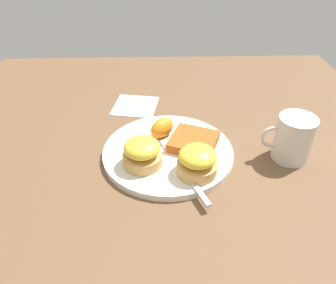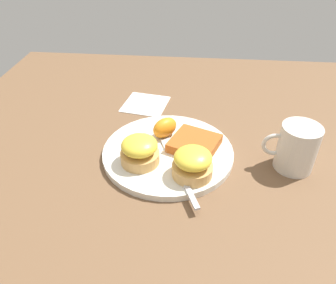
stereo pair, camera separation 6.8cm
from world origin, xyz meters
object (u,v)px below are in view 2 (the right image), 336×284
(hashbrown_patty, at_px, (195,143))
(orange_wedge, at_px, (165,128))
(sandwich_benedict_left, at_px, (140,151))
(fork, at_px, (176,165))
(cup, at_px, (296,148))
(sandwich_benedict_right, at_px, (193,163))

(hashbrown_patty, relative_size, orange_wedge, 1.56)
(sandwich_benedict_left, height_order, orange_wedge, sandwich_benedict_left)
(orange_wedge, height_order, fork, orange_wedge)
(sandwich_benedict_left, height_order, cup, cup)
(hashbrown_patty, height_order, fork, hashbrown_patty)
(cup, bearing_deg, sandwich_benedict_right, 16.32)
(sandwich_benedict_left, xyz_separation_m, fork, (-0.07, 0.01, -0.03))
(hashbrown_patty, relative_size, fork, 0.46)
(sandwich_benedict_right, bearing_deg, fork, -35.00)
(cup, bearing_deg, fork, 8.89)
(hashbrown_patty, bearing_deg, cup, 171.75)
(fork, bearing_deg, hashbrown_patty, -117.38)
(sandwich_benedict_left, xyz_separation_m, cup, (-0.31, -0.03, 0.01))
(sandwich_benedict_left, bearing_deg, cup, -174.46)
(orange_wedge, distance_m, fork, 0.11)
(sandwich_benedict_left, height_order, sandwich_benedict_right, same)
(sandwich_benedict_right, relative_size, hashbrown_patty, 0.83)
(sandwich_benedict_left, distance_m, sandwich_benedict_right, 0.11)
(cup, bearing_deg, orange_wedge, -13.66)
(orange_wedge, bearing_deg, hashbrown_patty, 151.82)
(cup, bearing_deg, hashbrown_patty, -8.25)
(orange_wedge, relative_size, fork, 0.30)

